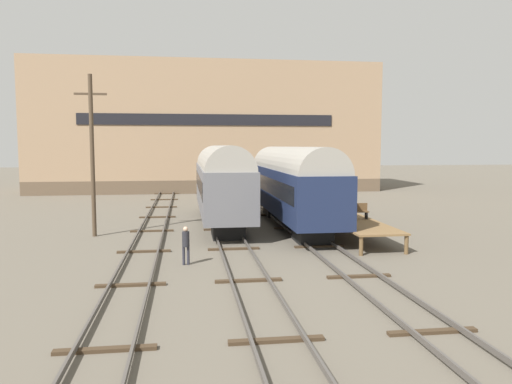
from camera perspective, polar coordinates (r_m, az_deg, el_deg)
name	(u,v)px	position (r m, az deg, el deg)	size (l,w,h in m)	color
ground_plane	(229,239)	(28.30, -3.15, -5.37)	(200.00, 200.00, 0.00)	#60594C
track_left	(148,238)	(28.26, -12.20, -5.20)	(2.60, 60.00, 0.26)	#4C4742
track_middle	(229,236)	(28.28, -3.15, -5.08)	(2.60, 60.00, 0.26)	#4C4742
track_right	(305,234)	(28.99, 5.67, -4.85)	(2.60, 60.00, 0.26)	#4C4742
train_car_grey	(221,179)	(33.52, -4.00, 1.44)	(3.00, 15.63, 5.26)	black
train_car_navy	(292,182)	(32.22, 4.16, 1.19)	(3.04, 16.24, 5.18)	black
station_platform	(347,219)	(30.02, 10.32, -3.03)	(2.58, 11.60, 1.02)	brown
bench	(356,211)	(29.38, 11.37, -2.10)	(1.40, 0.40, 0.91)	brown
person_worker	(186,242)	(22.24, -8.02, -5.66)	(0.32, 0.32, 1.71)	#282833
utility_pole	(92,153)	(30.10, -18.21, 4.21)	(1.80, 0.24, 9.28)	#473828
warehouse_building	(206,128)	(60.57, -5.72, 7.25)	(39.35, 11.66, 14.64)	brown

